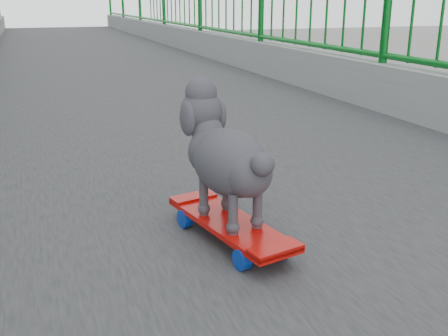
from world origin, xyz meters
name	(u,v)px	position (x,y,z in m)	size (l,w,h in m)	color
railing	(180,87)	(0.00, 0.00, 7.21)	(3.00, 24.00, 1.42)	gray
skateboard	(230,226)	(-0.29, -1.60, 7.05)	(0.25, 0.54, 0.07)	red
poodle	(226,155)	(-0.30, -1.57, 7.27)	(0.24, 0.44, 0.37)	#29272C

